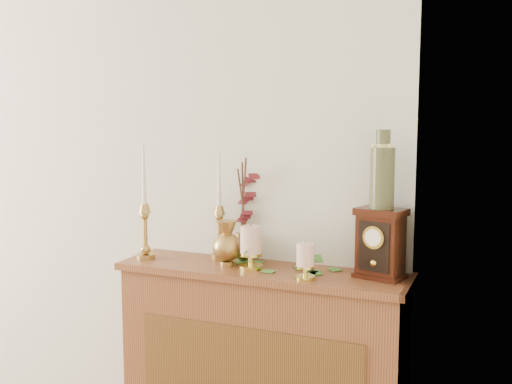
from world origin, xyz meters
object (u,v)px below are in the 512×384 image
at_px(ceramic_vase, 382,173).
at_px(candlestick_center, 219,223).
at_px(ginger_jar, 246,213).
at_px(candlestick_left, 145,222).
at_px(mantel_clock, 380,244).
at_px(bud_vase, 227,244).

bearing_deg(ceramic_vase, candlestick_center, 175.96).
xyz_separation_m(ginger_jar, ceramic_vase, (0.61, -0.09, 0.21)).
distance_m(candlestick_left, mantel_clock, 1.03).
bearing_deg(candlestick_center, ginger_jar, 17.62).
xyz_separation_m(candlestick_left, ginger_jar, (0.42, 0.17, 0.04)).
bearing_deg(mantel_clock, ginger_jar, -173.07).
height_order(candlestick_center, ginger_jar, candlestick_center).
bearing_deg(bud_vase, candlestick_left, -176.93).
xyz_separation_m(candlestick_center, ginger_jar, (0.12, 0.04, 0.05)).
height_order(mantel_clock, ceramic_vase, ceramic_vase).
relative_size(bud_vase, ceramic_vase, 0.64).
relative_size(ginger_jar, mantel_clock, 1.66).
relative_size(candlestick_left, ginger_jar, 1.11).
bearing_deg(ceramic_vase, mantel_clock, -105.36).
relative_size(candlestick_left, candlestick_center, 1.04).
height_order(bud_vase, ceramic_vase, ceramic_vase).
bearing_deg(bud_vase, ginger_jar, 80.75).
height_order(candlestick_left, ceramic_vase, ceramic_vase).
bearing_deg(bud_vase, candlestick_center, 128.47).
distance_m(candlestick_center, bud_vase, 0.16).
relative_size(candlestick_center, mantel_clock, 1.77).
height_order(bud_vase, mantel_clock, mantel_clock).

